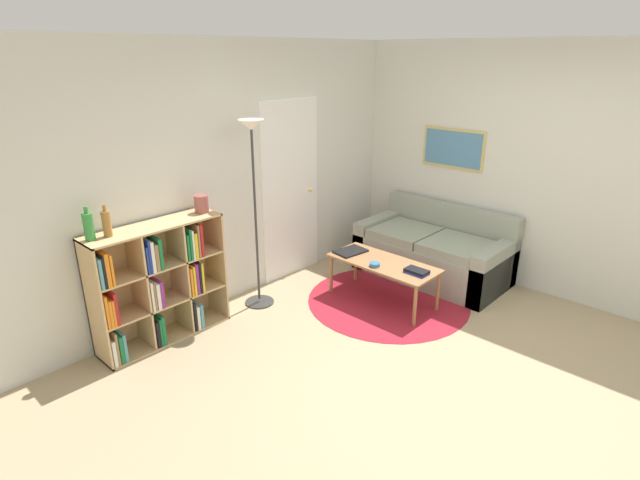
{
  "coord_description": "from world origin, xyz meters",
  "views": [
    {
      "loc": [
        -3.18,
        -1.64,
        2.47
      ],
      "look_at": [
        -0.06,
        1.28,
        0.85
      ],
      "focal_mm": 28.0,
      "sensor_mm": 36.0,
      "label": 1
    }
  ],
  "objects": [
    {
      "name": "floor_lamp",
      "position": [
        -0.21,
        2.01,
        1.43
      ],
      "size": [
        0.3,
        0.3,
        1.88
      ],
      "color": "#333333",
      "rests_on": "ground_plane"
    },
    {
      "name": "rug",
      "position": [
        0.75,
        1.05,
        0.0
      ],
      "size": [
        1.69,
        1.69,
        0.01
      ],
      "color": "maroon",
      "rests_on": "ground_plane"
    },
    {
      "name": "ground_plane",
      "position": [
        0.0,
        0.0,
        0.0
      ],
      "size": [
        14.0,
        14.0,
        0.0
      ],
      "primitive_type": "plane",
      "color": "tan"
    },
    {
      "name": "book_stack_on_table",
      "position": [
        0.69,
        0.69,
        0.46
      ],
      "size": [
        0.14,
        0.23,
        0.04
      ],
      "color": "navy",
      "rests_on": "coffee_table"
    },
    {
      "name": "bottle_middle",
      "position": [
        -1.61,
        2.14,
        1.2
      ],
      "size": [
        0.07,
        0.07,
        0.26
      ],
      "color": "olive",
      "rests_on": "bookshelf"
    },
    {
      "name": "vase_on_shelf",
      "position": [
        -0.73,
        2.13,
        1.17
      ],
      "size": [
        0.13,
        0.13,
        0.16
      ],
      "color": "#934C47",
      "rests_on": "bookshelf"
    },
    {
      "name": "bottle_left",
      "position": [
        -1.74,
        2.16,
        1.2
      ],
      "size": [
        0.08,
        0.08,
        0.27
      ],
      "color": "#2D8438",
      "rests_on": "bookshelf"
    },
    {
      "name": "bowl",
      "position": [
        0.55,
        1.1,
        0.46
      ],
      "size": [
        0.11,
        0.11,
        0.04
      ],
      "color": "teal",
      "rests_on": "coffee_table"
    },
    {
      "name": "coffee_table",
      "position": [
        0.7,
        1.1,
        0.4
      ],
      "size": [
        0.5,
        1.15,
        0.44
      ],
      "color": "#996B42",
      "rests_on": "ground_plane"
    },
    {
      "name": "bookshelf",
      "position": [
        -1.26,
        2.14,
        0.55
      ],
      "size": [
        1.2,
        0.34,
        1.09
      ],
      "color": "tan",
      "rests_on": "ground_plane"
    },
    {
      "name": "couch",
      "position": [
        1.67,
        1.05,
        0.28
      ],
      "size": [
        0.88,
        1.67,
        0.8
      ],
      "color": "gray",
      "rests_on": "ground_plane"
    },
    {
      "name": "laptop",
      "position": [
        0.68,
        1.52,
        0.45
      ],
      "size": [
        0.36,
        0.27,
        0.02
      ],
      "color": "black",
      "rests_on": "coffee_table"
    },
    {
      "name": "wall_back",
      "position": [
        0.02,
        2.34,
        1.29
      ],
      "size": [
        7.13,
        0.11,
        2.6
      ],
      "color": "silver",
      "rests_on": "ground_plane"
    },
    {
      "name": "wall_right",
      "position": [
        2.09,
        1.16,
        1.3
      ],
      "size": [
        0.08,
        5.32,
        2.6
      ],
      "color": "silver",
      "rests_on": "ground_plane"
    }
  ]
}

